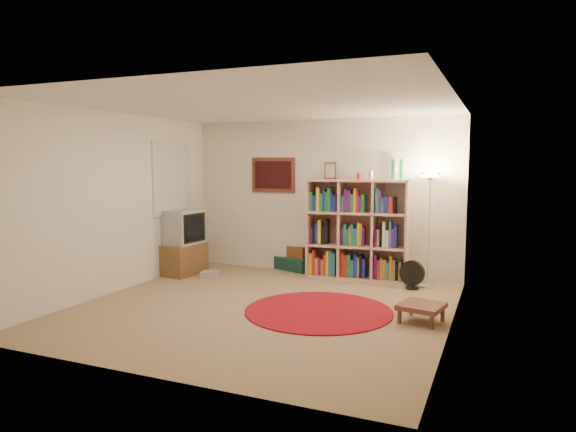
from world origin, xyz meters
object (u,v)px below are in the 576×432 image
at_px(suitcase, 296,263).
at_px(floor_lamp, 430,192).
at_px(floor_fan, 412,275).
at_px(tv_stand, 183,243).
at_px(side_table, 421,307).
at_px(bookshelf, 356,231).

bearing_deg(suitcase, floor_lamp, 10.12).
height_order(floor_lamp, floor_fan, floor_lamp).
distance_m(floor_fan, tv_stand, 3.64).
bearing_deg(side_table, tv_stand, 164.50).
xyz_separation_m(floor_lamp, side_table, (0.16, -1.72, -1.20)).
distance_m(bookshelf, suitcase, 1.31).
relative_size(floor_lamp, floor_fan, 4.00).
bearing_deg(side_table, floor_lamp, 95.31).
xyz_separation_m(floor_lamp, tv_stand, (-3.80, -0.62, -0.88)).
bearing_deg(bookshelf, suitcase, 162.83).
xyz_separation_m(tv_stand, side_table, (3.96, -1.10, -0.33)).
distance_m(bookshelf, side_table, 2.33).
xyz_separation_m(floor_fan, suitcase, (-2.04, 0.61, -0.10)).
xyz_separation_m(suitcase, side_table, (2.39, -2.13, 0.07)).
xyz_separation_m(floor_lamp, floor_fan, (-0.19, -0.21, -1.17)).
xyz_separation_m(tv_stand, suitcase, (1.57, 1.03, -0.40)).
bearing_deg(floor_lamp, side_table, -84.69).
distance_m(bookshelf, floor_fan, 1.13).
height_order(floor_lamp, side_table, floor_lamp).
height_order(floor_lamp, tv_stand, floor_lamp).
relative_size(bookshelf, tv_stand, 1.78).
bearing_deg(suitcase, floor_fan, 3.75).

